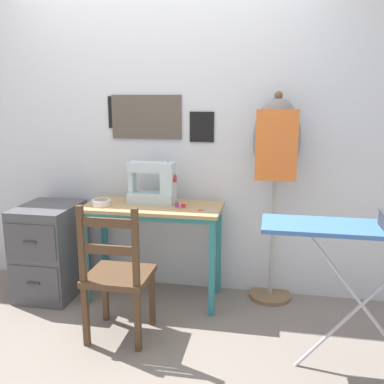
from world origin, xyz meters
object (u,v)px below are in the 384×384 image
object	(u,v)px
fabric_bowl	(101,203)
thread_spool_near_machine	(177,205)
scissors	(205,210)
thread_spool_mid_table	(183,205)
ironing_board	(368,236)
dress_form	(276,150)
filing_cabinet	(50,250)
sewing_machine	(155,184)
wooden_chair	(117,276)

from	to	relation	value
fabric_bowl	thread_spool_near_machine	xyz separation A→B (m)	(0.57, 0.05, -0.00)
scissors	thread_spool_mid_table	world-z (taller)	thread_spool_mid_table
thread_spool_near_machine	ironing_board	bearing A→B (deg)	-28.75
fabric_bowl	ironing_board	world-z (taller)	ironing_board
thread_spool_near_machine	dress_form	bearing A→B (deg)	16.31
fabric_bowl	dress_form	bearing A→B (deg)	11.33
thread_spool_near_machine	ironing_board	size ratio (longest dim) A/B	0.04
filing_cabinet	sewing_machine	bearing A→B (deg)	10.17
scissors	filing_cabinet	bearing A→B (deg)	179.87
filing_cabinet	dress_form	bearing A→B (deg)	8.20
scissors	ironing_board	xyz separation A→B (m)	(0.98, -0.61, 0.07)
sewing_machine	thread_spool_mid_table	world-z (taller)	sewing_machine
wooden_chair	ironing_board	world-z (taller)	wooden_chair
wooden_chair	ironing_board	xyz separation A→B (m)	(1.46, -0.10, 0.39)
filing_cabinet	fabric_bowl	bearing A→B (deg)	-0.83
sewing_machine	scissors	distance (m)	0.46
scissors	thread_spool_near_machine	bearing A→B (deg)	167.97
dress_form	thread_spool_mid_table	bearing A→B (deg)	-163.12
thread_spool_mid_table	filing_cabinet	bearing A→B (deg)	-177.33
filing_cabinet	ironing_board	bearing A→B (deg)	-15.48
fabric_bowl	ironing_board	size ratio (longest dim) A/B	0.12
scissors	thread_spool_near_machine	xyz separation A→B (m)	(-0.21, 0.05, 0.02)
thread_spool_mid_table	wooden_chair	bearing A→B (deg)	-119.46
sewing_machine	thread_spool_mid_table	size ratio (longest dim) A/B	8.64
thread_spool_near_machine	thread_spool_mid_table	bearing A→B (deg)	8.28
fabric_bowl	thread_spool_mid_table	distance (m)	0.62
scissors	ironing_board	size ratio (longest dim) A/B	0.12
fabric_bowl	thread_spool_near_machine	size ratio (longest dim) A/B	3.16
scissors	fabric_bowl	bearing A→B (deg)	-179.72
wooden_chair	ironing_board	size ratio (longest dim) A/B	0.82
fabric_bowl	scissors	xyz separation A→B (m)	(0.78, 0.00, -0.02)
sewing_machine	thread_spool_near_machine	size ratio (longest dim) A/B	8.38
sewing_machine	fabric_bowl	distance (m)	0.42
thread_spool_mid_table	filing_cabinet	xyz separation A→B (m)	(-1.06, -0.05, -0.40)
thread_spool_mid_table	ironing_board	bearing A→B (deg)	-30.00
wooden_chair	filing_cabinet	distance (m)	0.90
scissors	thread_spool_mid_table	bearing A→B (deg)	162.45
fabric_bowl	dress_form	xyz separation A→B (m)	(1.26, 0.25, 0.39)
scissors	thread_spool_near_machine	size ratio (longest dim) A/B	3.24
dress_form	ironing_board	world-z (taller)	dress_form
wooden_chair	dress_form	xyz separation A→B (m)	(0.96, 0.75, 0.73)
thread_spool_near_machine	filing_cabinet	bearing A→B (deg)	-177.60
scissors	dress_form	world-z (taller)	dress_form
sewing_machine	dress_form	world-z (taller)	dress_form
scissors	ironing_board	bearing A→B (deg)	-31.85
wooden_chair	fabric_bowl	bearing A→B (deg)	120.89
scissors	thread_spool_mid_table	xyz separation A→B (m)	(-0.16, 0.05, 0.02)
scissors	filing_cabinet	xyz separation A→B (m)	(-1.23, 0.00, -0.39)
dress_form	sewing_machine	bearing A→B (deg)	-173.63
ironing_board	thread_spool_near_machine	bearing A→B (deg)	151.25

